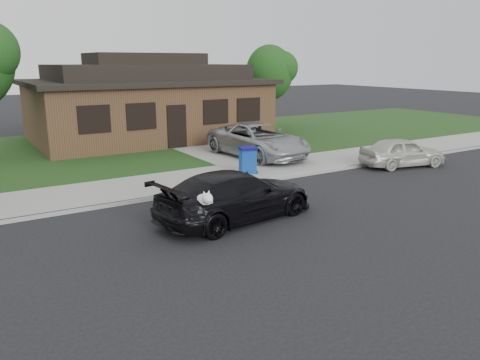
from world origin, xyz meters
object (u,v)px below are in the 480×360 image
minivan (258,140)px  sedan (236,196)px  white_compact (402,152)px  recycling_bin (248,160)px

minivan → sedan: bearing=-132.8°
white_compact → sedan: bearing=116.4°
minivan → recycling_bin: 3.28m
minivan → white_compact: 6.23m
white_compact → recycling_bin: 6.81m
sedan → minivan: 8.39m
minivan → white_compact: bearing=-49.8°
sedan → recycling_bin: 5.13m
sedan → recycling_bin: size_ratio=4.86×
minivan → white_compact: minivan is taller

